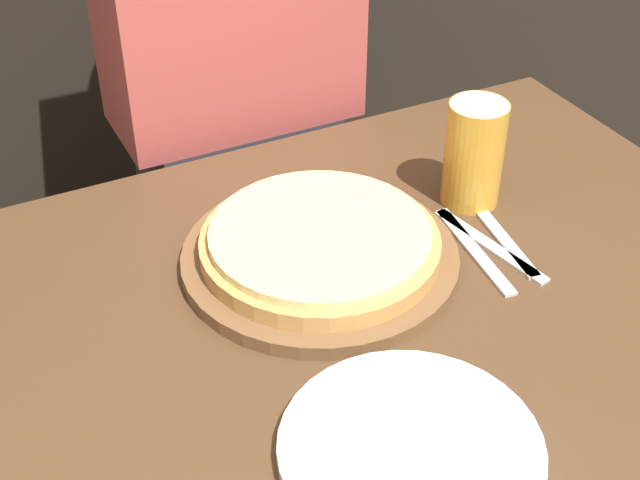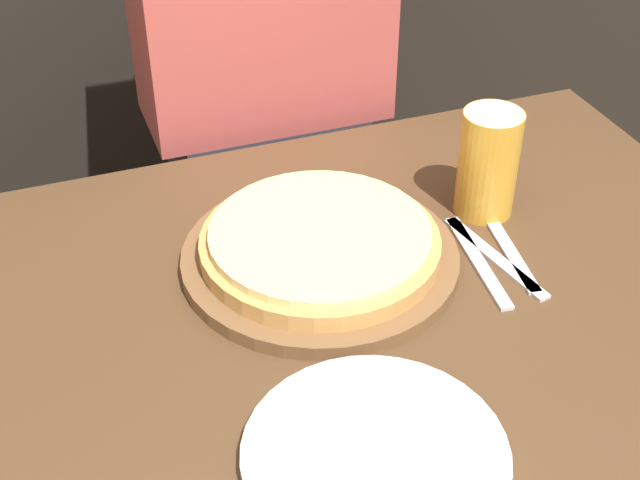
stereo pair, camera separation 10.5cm
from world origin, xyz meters
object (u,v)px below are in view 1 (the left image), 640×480
at_px(pizza_on_board, 320,249).
at_px(spoon, 505,240).
at_px(fork, 474,250).
at_px(dinner_plate, 410,449).
at_px(diner_person, 236,140).
at_px(beer_glass, 474,149).
at_px(dinner_knife, 489,245).

xyz_separation_m(pizza_on_board, spoon, (0.25, -0.07, -0.02)).
bearing_deg(fork, dinner_plate, -134.87).
relative_size(pizza_on_board, dinner_plate, 1.32).
bearing_deg(dinner_plate, fork, 45.13).
bearing_deg(spoon, diner_person, 108.69).
relative_size(pizza_on_board, diner_person, 0.28).
relative_size(dinner_plate, diner_person, 0.21).
distance_m(spoon, diner_person, 0.57).
height_order(dinner_plate, diner_person, diner_person).
bearing_deg(spoon, dinner_plate, -139.93).
height_order(beer_glass, dinner_plate, beer_glass).
distance_m(dinner_plate, diner_person, 0.81).
bearing_deg(pizza_on_board, dinner_plate, -100.36).
relative_size(dinner_knife, diner_person, 0.15).
relative_size(spoon, diner_person, 0.13).
bearing_deg(pizza_on_board, diner_person, 81.78).
bearing_deg(dinner_plate, dinner_knife, 42.48).
xyz_separation_m(beer_glass, dinner_knife, (-0.04, -0.11, -0.08)).
bearing_deg(diner_person, beer_glass, -65.28).
xyz_separation_m(pizza_on_board, dinner_knife, (0.22, -0.07, -0.02)).
bearing_deg(fork, spoon, -0.00).
height_order(pizza_on_board, spoon, pizza_on_board).
height_order(dinner_knife, spoon, same).
xyz_separation_m(beer_glass, fork, (-0.07, -0.11, -0.08)).
xyz_separation_m(beer_glass, spoon, (-0.02, -0.11, -0.08)).
xyz_separation_m(beer_glass, diner_person, (-0.20, 0.42, -0.15)).
distance_m(dinner_plate, fork, 0.36).
height_order(dinner_plate, spoon, dinner_plate).
relative_size(pizza_on_board, beer_glass, 2.35).
bearing_deg(fork, beer_glass, 59.03).
bearing_deg(diner_person, dinner_plate, -99.11).
xyz_separation_m(spoon, diner_person, (-0.18, 0.53, -0.07)).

